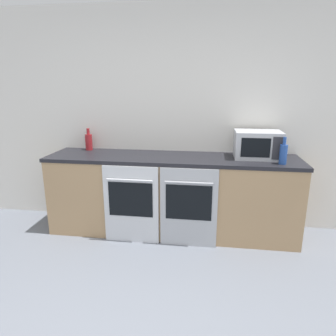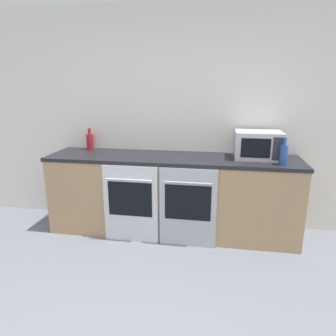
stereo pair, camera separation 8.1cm
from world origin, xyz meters
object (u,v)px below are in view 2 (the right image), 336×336
bottle_red (90,141)px  microwave (258,145)px  oven_right (188,208)px  oven_left (131,204)px  bottle_blue (284,154)px

bottle_red → microwave: bearing=-4.1°
oven_right → microwave: 1.03m
oven_left → microwave: 1.53m
microwave → bottle_blue: microwave is taller
oven_left → bottle_red: bottle_red is taller
oven_right → microwave: (0.72, 0.40, 0.62)m
oven_right → bottle_red: bearing=157.2°
bottle_red → oven_right: bearing=-22.8°
oven_left → oven_right: bearing=0.0°
microwave → bottle_blue: (0.22, -0.25, -0.04)m
oven_left → microwave: microwave is taller
microwave → oven_right: bearing=-151.0°
oven_left → microwave: (1.34, 0.40, 0.62)m
oven_left → bottle_red: bearing=140.8°
oven_left → bottle_blue: 1.68m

